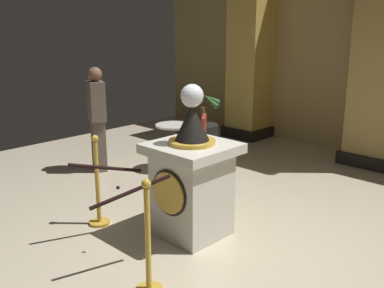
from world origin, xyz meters
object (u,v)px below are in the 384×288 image
object	(u,v)px
stanchion_far	(148,254)
bystander_guest	(97,117)
pedestal_clock	(192,179)
potted_palm_left	(203,131)
cafe_chair_red	(197,142)
cafe_table	(173,141)
stanchion_near	(98,194)

from	to	relation	value
stanchion_far	bystander_guest	xyz separation A→B (m)	(-3.07, 1.62, 0.49)
pedestal_clock	stanchion_far	world-z (taller)	pedestal_clock
potted_palm_left	cafe_chair_red	bearing A→B (deg)	-49.73
bystander_guest	cafe_chair_red	world-z (taller)	bystander_guest
cafe_table	cafe_chair_red	bearing A→B (deg)	-9.54
stanchion_far	potted_palm_left	xyz separation A→B (m)	(-2.83, 3.74, -0.07)
bystander_guest	cafe_chair_red	size ratio (longest dim) A/B	1.67
stanchion_near	cafe_chair_red	size ratio (longest dim) A/B	1.10
cafe_chair_red	stanchion_near	bearing A→B (deg)	-83.31
pedestal_clock	cafe_chair_red	xyz separation A→B (m)	(-1.16, 1.31, -0.06)
stanchion_near	bystander_guest	xyz separation A→B (m)	(-1.63, 1.13, 0.48)
pedestal_clock	stanchion_near	xyz separation A→B (m)	(-0.94, -0.55, -0.27)
cafe_table	pedestal_clock	bearing A→B (deg)	-38.62
potted_palm_left	bystander_guest	xyz separation A→B (m)	(-0.23, -2.12, 0.55)
stanchion_near	stanchion_far	size ratio (longest dim) A/B	1.02
pedestal_clock	cafe_table	world-z (taller)	pedestal_clock
cafe_table	stanchion_near	bearing A→B (deg)	-67.20
pedestal_clock	bystander_guest	world-z (taller)	pedestal_clock
pedestal_clock	potted_palm_left	distance (m)	3.58
pedestal_clock	bystander_guest	size ratio (longest dim) A/B	1.03
bystander_guest	cafe_chair_red	xyz separation A→B (m)	(1.41, 0.73, -0.27)
pedestal_clock	stanchion_near	distance (m)	1.13
potted_palm_left	stanchion_near	bearing A→B (deg)	-66.82
pedestal_clock	cafe_table	xyz separation A→B (m)	(-1.77, 1.41, -0.18)
pedestal_clock	stanchion_far	bearing A→B (deg)	-64.41
stanchion_far	bystander_guest	bearing A→B (deg)	152.19
stanchion_near	stanchion_far	bearing A→B (deg)	-18.57
pedestal_clock	stanchion_far	size ratio (longest dim) A/B	1.60
potted_palm_left	cafe_table	xyz separation A→B (m)	(0.56, -1.28, 0.17)
bystander_guest	potted_palm_left	bearing A→B (deg)	83.69
stanchion_far	potted_palm_left	size ratio (longest dim) A/B	0.98
potted_palm_left	cafe_chair_red	world-z (taller)	potted_palm_left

